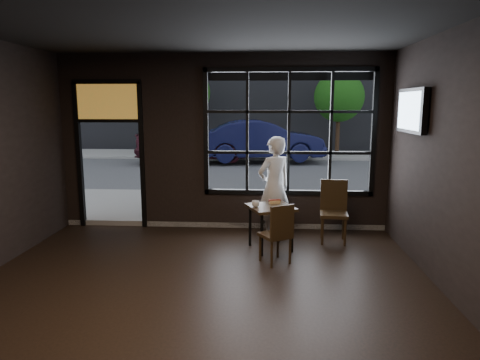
# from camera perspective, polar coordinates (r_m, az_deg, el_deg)

# --- Properties ---
(floor) EXTENTS (6.00, 7.00, 0.02)m
(floor) POSITION_cam_1_polar(r_m,az_deg,el_deg) (4.91, -6.59, -18.06)
(floor) COLOR black
(floor) RESTS_ON ground
(ceiling) EXTENTS (6.00, 7.00, 0.02)m
(ceiling) POSITION_cam_1_polar(r_m,az_deg,el_deg) (4.43, -7.49, 21.87)
(ceiling) COLOR black
(ceiling) RESTS_ON ground
(window_frame) EXTENTS (3.06, 0.12, 2.28)m
(window_frame) POSITION_cam_1_polar(r_m,az_deg,el_deg) (7.78, 6.52, 6.33)
(window_frame) COLOR black
(window_frame) RESTS_ON ground
(stained_transom) EXTENTS (1.20, 0.06, 0.70)m
(stained_transom) POSITION_cam_1_polar(r_m,az_deg,el_deg) (8.28, -17.22, 9.98)
(stained_transom) COLOR orange
(stained_transom) RESTS_ON ground
(street_asphalt) EXTENTS (60.00, 41.00, 0.04)m
(street_asphalt) POSITION_cam_1_polar(r_m,az_deg,el_deg) (28.36, 1.93, 5.37)
(street_asphalt) COLOR #545456
(street_asphalt) RESTS_ON ground
(building_across) EXTENTS (28.00, 12.00, 15.00)m
(building_across) POSITION_cam_1_polar(r_m,az_deg,el_deg) (27.76, 1.96, 20.86)
(building_across) COLOR #5B5956
(building_across) RESTS_ON ground
(cafe_table) EXTENTS (0.86, 0.86, 0.71)m
(cafe_table) POSITION_cam_1_polar(r_m,az_deg,el_deg) (6.89, 4.11, -6.33)
(cafe_table) COLOR black
(cafe_table) RESTS_ON floor
(chair_near) EXTENTS (0.54, 0.54, 0.90)m
(chair_near) POSITION_cam_1_polar(r_m,az_deg,el_deg) (6.29, 4.72, -7.06)
(chair_near) COLOR black
(chair_near) RESTS_ON floor
(chair_window) EXTENTS (0.49, 0.49, 1.04)m
(chair_window) POSITION_cam_1_polar(r_m,az_deg,el_deg) (7.34, 12.41, -4.20)
(chair_window) COLOR black
(chair_window) RESTS_ON floor
(man) EXTENTS (0.77, 0.71, 1.76)m
(man) POSITION_cam_1_polar(r_m,az_deg,el_deg) (7.46, 4.56, -0.92)
(man) COLOR silver
(man) RESTS_ON floor
(hotdog) EXTENTS (0.21, 0.13, 0.06)m
(hotdog) POSITION_cam_1_polar(r_m,az_deg,el_deg) (6.97, 4.64, -2.90)
(hotdog) COLOR tan
(hotdog) RESTS_ON cafe_table
(cup) EXTENTS (0.15, 0.15, 0.10)m
(cup) POSITION_cam_1_polar(r_m,az_deg,el_deg) (6.72, 2.09, -3.20)
(cup) COLOR silver
(cup) RESTS_ON cafe_table
(tv) EXTENTS (0.13, 1.11, 0.65)m
(tv) POSITION_cam_1_polar(r_m,az_deg,el_deg) (6.84, 21.95, 8.56)
(tv) COLOR black
(tv) RESTS_ON wall_right
(navy_car) EXTENTS (5.04, 2.34, 1.60)m
(navy_car) POSITION_cam_1_polar(r_m,az_deg,el_deg) (16.91, 2.85, 5.31)
(navy_car) COLOR #0F1134
(navy_car) RESTS_ON street_asphalt
(maroon_car) EXTENTS (4.67, 2.42, 1.52)m
(maroon_car) POSITION_cam_1_polar(r_m,az_deg,el_deg) (16.91, -6.20, 5.12)
(maroon_car) COLOR #3B131C
(maroon_car) RESTS_ON street_asphalt
(tree_left) EXTENTS (2.32, 2.32, 3.96)m
(tree_left) POSITION_cam_1_polar(r_m,az_deg,el_deg) (19.54, -7.44, 11.43)
(tree_left) COLOR #332114
(tree_left) RESTS_ON street_asphalt
(tree_right) EXTENTS (2.17, 2.17, 3.70)m
(tree_right) POSITION_cam_1_polar(r_m,az_deg,el_deg) (19.37, 13.06, 10.72)
(tree_right) COLOR #332114
(tree_right) RESTS_ON street_asphalt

